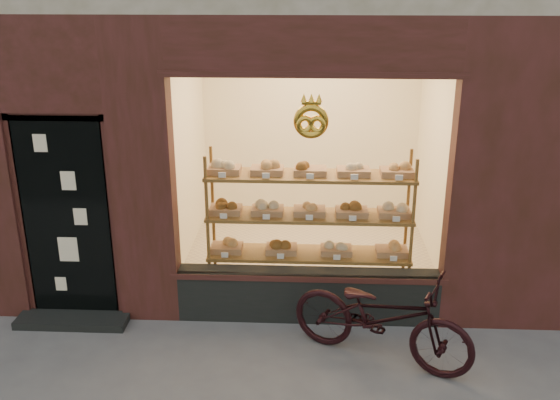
{
  "coord_description": "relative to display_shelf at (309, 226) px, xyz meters",
  "views": [
    {
      "loc": [
        0.44,
        -3.68,
        3.43
      ],
      "look_at": [
        0.16,
        2.0,
        1.37
      ],
      "focal_mm": 40.0,
      "sensor_mm": 36.0,
      "label": 1
    }
  ],
  "objects": [
    {
      "name": "display_shelf",
      "position": [
        0.0,
        0.0,
        0.0
      ],
      "size": [
        2.2,
        0.45,
        1.7
      ],
      "color": "brown",
      "rests_on": "ground"
    },
    {
      "name": "bicycle",
      "position": [
        0.68,
        -1.14,
        -0.43
      ],
      "size": [
        1.84,
        1.28,
        0.91
      ],
      "primitive_type": "imported",
      "rotation": [
        0.0,
        0.0,
        1.14
      ],
      "color": "black",
      "rests_on": "ground"
    }
  ]
}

